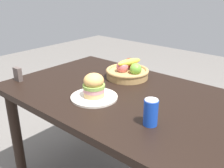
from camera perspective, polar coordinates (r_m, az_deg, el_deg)
dining_table at (r=1.55m, az=1.82°, el=-5.24°), size 1.40×0.90×0.75m
plate at (r=1.43m, az=-4.01°, el=-2.94°), size 0.26×0.26×0.01m
sandwich at (r=1.40m, az=-4.08°, el=-0.29°), size 0.12×0.12×0.13m
soda_can at (r=1.16m, az=8.66°, el=-6.28°), size 0.07×0.07×0.13m
fruit_basket at (r=1.72m, az=3.53°, el=2.87°), size 0.29×0.29×0.14m
napkin_holder at (r=1.78m, az=-20.32°, el=2.05°), size 0.06×0.03×0.09m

